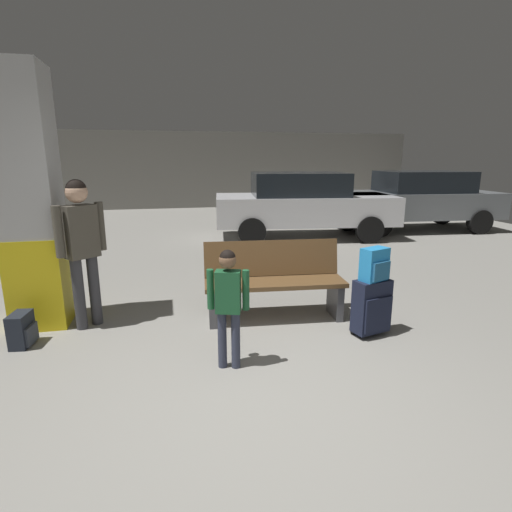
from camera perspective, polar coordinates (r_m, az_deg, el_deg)
name	(u,v)px	position (r m, az deg, el deg)	size (l,w,h in m)	color
ground_plane	(207,271)	(6.89, -7.03, -2.20)	(18.00, 18.00, 0.10)	gray
garage_back_wall	(182,170)	(15.48, -10.42, 11.91)	(18.00, 0.12, 2.80)	slate
structural_pillar	(30,202)	(4.93, -29.45, 6.67)	(0.57, 0.57, 2.76)	yellow
bench	(274,281)	(4.66, 2.58, -3.56)	(1.64, 0.66, 0.89)	brown
suitcase	(372,306)	(4.39, 16.13, -6.90)	(0.42, 0.31, 0.60)	#191E33
backpack_bright	(375,265)	(4.25, 16.54, -1.21)	(0.32, 0.27, 0.34)	#268CD8
child	(228,297)	(3.48, -3.99, -5.79)	(0.35, 0.25, 1.08)	#33384C
adult	(81,238)	(4.65, -23.60, 2.32)	(0.45, 0.38, 1.62)	#38383D
backpack_dark_floor	(22,330)	(4.67, -30.33, -9.07)	(0.22, 0.30, 0.34)	#1E232D
parked_car_side	(417,199)	(11.28, 21.90, 7.54)	(4.22, 2.05, 1.51)	slate
parked_car_near	(303,203)	(9.50, 6.68, 7.45)	(4.28, 2.20, 1.51)	silver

